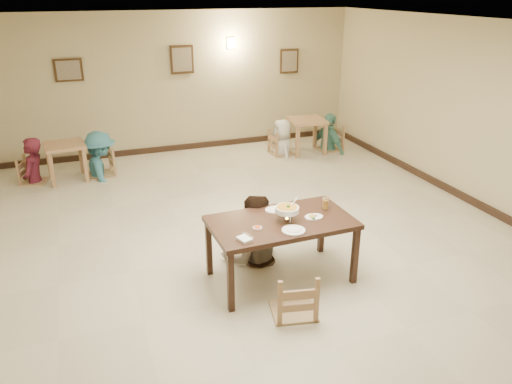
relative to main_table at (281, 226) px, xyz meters
name	(u,v)px	position (x,y,z in m)	size (l,w,h in m)	color
floor	(259,249)	(0.00, 0.79, -0.73)	(10.00, 10.00, 0.00)	beige
ceiling	(259,27)	(0.00, 0.79, 2.27)	(10.00, 10.00, 0.00)	silver
wall_back	(178,83)	(0.00, 5.79, 0.77)	(10.00, 10.00, 0.00)	#BEAF87
wall_right	(499,121)	(4.00, 0.79, 0.77)	(10.00, 10.00, 0.00)	#BEAF87
baseboard_back	(182,147)	(0.00, 5.76, -0.67)	(8.00, 0.06, 0.12)	black
baseboard_right	(482,206)	(3.97, 0.79, -0.67)	(0.06, 10.00, 0.12)	black
picture_a	(69,70)	(-2.20, 5.75, 1.17)	(0.55, 0.04, 0.45)	#342112
picture_b	(182,60)	(0.10, 5.75, 1.27)	(0.50, 0.04, 0.60)	#342112
picture_c	(289,61)	(2.60, 5.75, 1.12)	(0.45, 0.04, 0.55)	#342112
wall_sconce	(231,43)	(1.20, 5.75, 1.57)	(0.16, 0.05, 0.22)	#FFD88C
main_table	(281,226)	(0.00, 0.00, 0.00)	(1.76, 1.02, 0.81)	#341E15
chair_far	(252,222)	(-0.13, 0.71, -0.24)	(0.46, 0.46, 0.99)	tan
chair_near	(294,272)	(-0.14, -0.71, -0.21)	(0.49, 0.49, 1.05)	tan
main_diner	(253,196)	(-0.15, 0.61, 0.18)	(0.89, 0.69, 1.83)	gray
curry_warmer	(287,210)	(0.05, -0.04, 0.23)	(0.32, 0.29, 0.26)	silver
rice_plate_far	(276,209)	(0.05, 0.29, 0.10)	(0.29, 0.29, 0.07)	white
rice_plate_near	(294,230)	(0.02, -0.32, 0.10)	(0.27, 0.27, 0.06)	white
fried_plate	(314,217)	(0.40, -0.08, 0.10)	(0.23, 0.23, 0.05)	white
chili_dish	(257,228)	(-0.35, -0.11, 0.09)	(0.11, 0.11, 0.02)	white
napkin_cutlery	(245,239)	(-0.59, -0.33, 0.10)	(0.19, 0.26, 0.03)	white
drink_glass	(325,204)	(0.65, 0.11, 0.16)	(0.08, 0.08, 0.16)	white
bg_table_left	(65,151)	(-2.46, 4.64, -0.15)	(0.79, 0.79, 0.71)	#A67F5C
bg_table_right	(307,125)	(2.57, 4.63, -0.11)	(0.83, 0.83, 0.75)	#A67F5C
bg_chair_ll	(31,159)	(-3.07, 4.71, -0.26)	(0.45, 0.45, 0.95)	tan
bg_chair_lr	(99,150)	(-1.85, 4.68, -0.21)	(0.49, 0.49, 1.05)	tan
bg_chair_rl	(282,131)	(2.01, 4.70, -0.22)	(0.49, 0.49, 1.03)	tan
bg_chair_rr	(330,126)	(3.12, 4.61, -0.19)	(0.51, 0.51, 1.09)	tan
bg_diner_a	(28,138)	(-3.07, 4.71, 0.14)	(0.63, 0.42, 1.74)	#551728
bg_diner_b	(97,132)	(-1.85, 4.68, 0.15)	(1.13, 0.65, 1.76)	teal
bg_diner_c	(282,120)	(2.01, 4.70, 0.04)	(0.76, 0.49, 1.55)	silver
bg_diner_d	(330,113)	(3.12, 4.61, 0.11)	(0.98, 0.41, 1.67)	#529A8C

